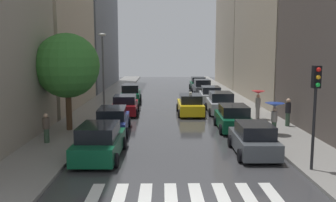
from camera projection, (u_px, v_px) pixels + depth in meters
name	position (u px, v px, depth m)	size (l,w,h in m)	color
ground_plane	(170.00, 104.00, 34.99)	(28.00, 72.00, 0.04)	#3B3B3D
sidewalk_left	(102.00, 103.00, 34.88)	(3.00, 72.00, 0.15)	gray
sidewalk_right	(237.00, 103.00, 35.08)	(3.00, 72.00, 0.15)	gray
crosswalk_stripes	(184.00, 195.00, 12.87)	(6.75, 2.20, 0.01)	silver
building_left_mid	(46.00, 32.00, 32.05)	(6.00, 13.96, 13.38)	#B2A38C
building_left_far	(86.00, 0.00, 49.37)	(6.00, 20.36, 23.67)	slate
building_right_far	(245.00, 29.00, 51.88)	(6.00, 15.28, 16.14)	#B2A38C
parked_car_left_nearest	(100.00, 142.00, 17.19)	(2.19, 4.57, 1.65)	#0C4C2D
parked_car_left_second	(113.00, 121.00, 22.48)	(2.19, 4.84, 1.60)	navy
parked_car_left_third	(125.00, 105.00, 29.03)	(2.20, 4.31, 1.56)	maroon
parked_car_left_fourth	(131.00, 94.00, 35.63)	(2.10, 4.76, 1.80)	#0C4C2D
parked_car_right_nearest	(254.00, 140.00, 17.78)	(2.04, 4.11, 1.57)	#474C51
parked_car_right_second	(233.00, 118.00, 23.34)	(2.16, 4.29, 1.63)	#0C4C2D
parked_car_right_third	(221.00, 103.00, 29.59)	(2.25, 4.52, 1.74)	#B2B7BF
parked_car_right_fourth	(210.00, 95.00, 35.51)	(2.25, 4.53, 1.62)	#B2B7BF
parked_car_right_fifth	(202.00, 88.00, 41.73)	(2.14, 4.46, 1.81)	#474C51
parked_car_right_sixth	(198.00, 84.00, 47.40)	(2.15, 4.20, 1.69)	#0C4C2D
taxi_midroad	(190.00, 105.00, 29.01)	(2.09, 4.56, 1.81)	yellow
pedestrian_foreground	(258.00, 99.00, 26.15)	(0.96, 0.96, 2.05)	gray
pedestrian_near_tree	(275.00, 111.00, 21.30)	(1.12, 1.12, 1.87)	#38513D
pedestrian_by_kerb	(46.00, 128.00, 19.48)	(0.36, 0.36, 1.59)	#38513D
pedestrian_far_side	(288.00, 111.00, 23.77)	(0.36, 0.36, 1.82)	#38513D
street_tree_left	(67.00, 66.00, 22.31)	(3.96, 3.96, 5.97)	#513823
traffic_light_right_corner	(316.00, 95.00, 14.71)	(0.30, 0.42, 4.30)	black
lamp_post_left	(103.00, 66.00, 29.63)	(0.60, 0.28, 6.29)	#595B60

